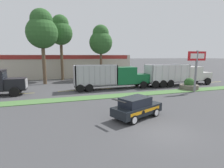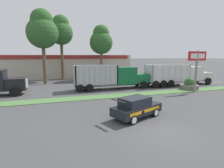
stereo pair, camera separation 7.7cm
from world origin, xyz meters
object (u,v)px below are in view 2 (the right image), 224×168
Objects in this scene: dump_truck_lead at (184,75)px; dump_truck_mid at (119,77)px; store_sign_post at (197,63)px; stone_planter at (189,85)px; rally_car at (136,107)px.

dump_truck_mid is at bearing 178.70° from dump_truck_lead.
stone_planter is (0.54, 1.64, -3.31)m from store_sign_post.
dump_truck_mid is 12.50m from rally_car.
rally_car is 0.82× the size of store_sign_post.
stone_planter is (-2.13, -3.62, -1.01)m from dump_truck_lead.
rally_car is 1.74× the size of stone_planter.
store_sign_post reaches higher than rally_car.
dump_truck_mid is 10.68m from store_sign_post.
dump_truck_mid is 2.50× the size of rally_car.
dump_truck_mid is (-11.54, 0.26, 0.07)m from dump_truck_lead.
store_sign_post is 3.73m from stone_planter.
store_sign_post reaches higher than dump_truck_mid.
rally_car is (-2.99, -12.11, -0.81)m from dump_truck_mid.
dump_truck_lead is at bearing 63.01° from store_sign_post.
rally_car is at bearing -150.90° from store_sign_post.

